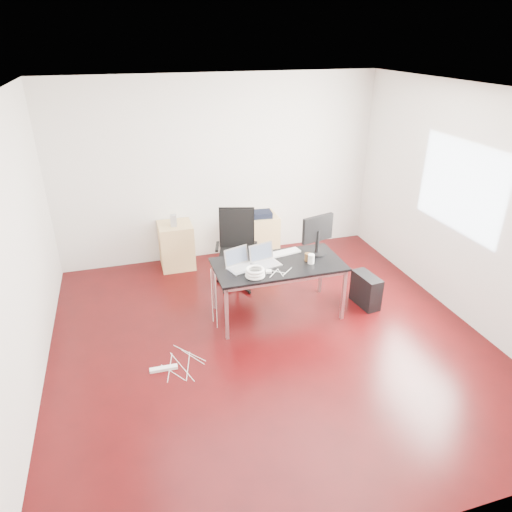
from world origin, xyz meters
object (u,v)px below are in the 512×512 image
object	(u,v)px
filing_cabinet_right	(261,235)
desk	(278,267)
pc_tower	(366,290)
office_chair	(237,245)
filing_cabinet_left	(176,245)

from	to	relation	value
filing_cabinet_right	desk	bearing A→B (deg)	-100.06
pc_tower	desk	bearing A→B (deg)	166.68
office_chair	filing_cabinet_left	xyz separation A→B (m)	(-0.76, 0.78, -0.26)
office_chair	filing_cabinet_right	xyz separation A→B (m)	(0.60, 0.78, -0.26)
filing_cabinet_left	pc_tower	distance (m)	2.92
office_chair	filing_cabinet_right	bearing A→B (deg)	68.57
filing_cabinet_right	pc_tower	xyz separation A→B (m)	(0.89, -1.85, -0.13)
office_chair	filing_cabinet_left	world-z (taller)	office_chair
office_chair	pc_tower	size ratio (longest dim) A/B	2.40
filing_cabinet_left	desk	bearing A→B (deg)	-58.56
filing_cabinet_left	pc_tower	world-z (taller)	filing_cabinet_left
desk	office_chair	bearing A→B (deg)	107.17
filing_cabinet_right	pc_tower	distance (m)	2.06
filing_cabinet_right	pc_tower	bearing A→B (deg)	-64.33
desk	filing_cabinet_left	world-z (taller)	desk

